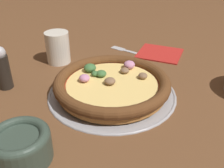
% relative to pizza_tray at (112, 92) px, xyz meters
% --- Properties ---
extents(ground_plane, '(3.00, 3.00, 0.00)m').
position_rel_pizza_tray_xyz_m(ground_plane, '(0.00, 0.00, -0.00)').
color(ground_plane, brown).
extents(pizza_tray, '(0.31, 0.31, 0.01)m').
position_rel_pizza_tray_xyz_m(pizza_tray, '(0.00, 0.00, 0.00)').
color(pizza_tray, '#9E9EA3').
rests_on(pizza_tray, ground_plane).
extents(pizza, '(0.28, 0.28, 0.04)m').
position_rel_pizza_tray_xyz_m(pizza, '(-0.00, 0.00, 0.02)').
color(pizza, '#A86B33').
rests_on(pizza, pizza_tray).
extents(bowl_near, '(0.10, 0.10, 0.06)m').
position_rel_pizza_tray_xyz_m(bowl_near, '(0.07, -0.25, 0.03)').
color(bowl_near, '#334238').
rests_on(bowl_near, ground_plane).
extents(drinking_cup, '(0.07, 0.07, 0.09)m').
position_rel_pizza_tray_xyz_m(drinking_cup, '(-0.24, -0.01, 0.04)').
color(drinking_cup, silver).
rests_on(drinking_cup, ground_plane).
extents(napkin, '(0.18, 0.17, 0.01)m').
position_rel_pizza_tray_xyz_m(napkin, '(-0.09, 0.27, 0.00)').
color(napkin, '#B2231E').
rests_on(napkin, ground_plane).
extents(fork, '(0.16, 0.06, 0.00)m').
position_rel_pizza_tray_xyz_m(fork, '(-0.16, 0.20, -0.00)').
color(fork, '#B7B7BC').
rests_on(fork, ground_plane).
extents(pepper_shaker, '(0.04, 0.04, 0.11)m').
position_rel_pizza_tray_xyz_m(pepper_shaker, '(-0.19, -0.19, 0.05)').
color(pepper_shaker, black).
rests_on(pepper_shaker, ground_plane).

